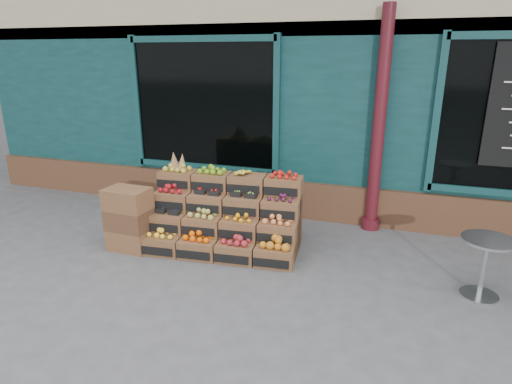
% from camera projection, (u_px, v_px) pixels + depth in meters
% --- Properties ---
extents(ground, '(60.00, 60.00, 0.00)m').
position_uv_depth(ground, '(253.00, 278.00, 5.09)').
color(ground, '#4E4E51').
rests_on(ground, ground).
extents(shop_facade, '(12.00, 6.24, 4.80)m').
position_uv_depth(shop_facade, '(332.00, 62.00, 8.97)').
color(shop_facade, '#113839').
rests_on(shop_facade, ground).
extents(crate_display, '(2.10, 1.17, 1.26)m').
position_uv_depth(crate_display, '(226.00, 219.00, 5.86)').
color(crate_display, brown).
rests_on(crate_display, ground).
extents(spare_crates, '(0.59, 0.42, 0.86)m').
position_uv_depth(spare_crates, '(129.00, 219.00, 5.76)').
color(spare_crates, brown).
rests_on(spare_crates, ground).
extents(bistro_table, '(0.55, 0.55, 0.69)m').
position_uv_depth(bistro_table, '(485.00, 261.00, 4.59)').
color(bistro_table, silver).
rests_on(bistro_table, ground).
extents(shopkeeper, '(0.81, 0.67, 1.92)m').
position_uv_depth(shopkeeper, '(229.00, 147.00, 7.65)').
color(shopkeeper, '#195A31').
rests_on(shopkeeper, ground).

